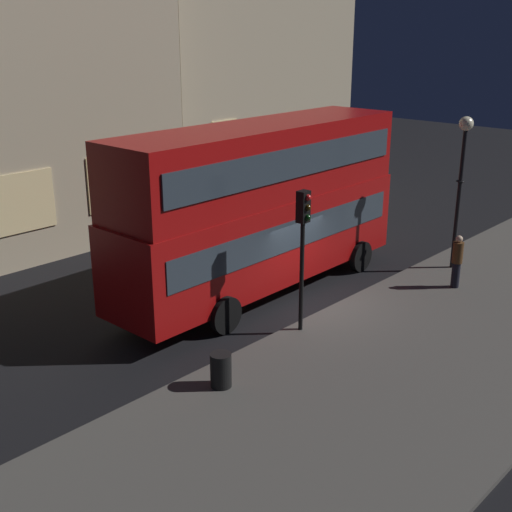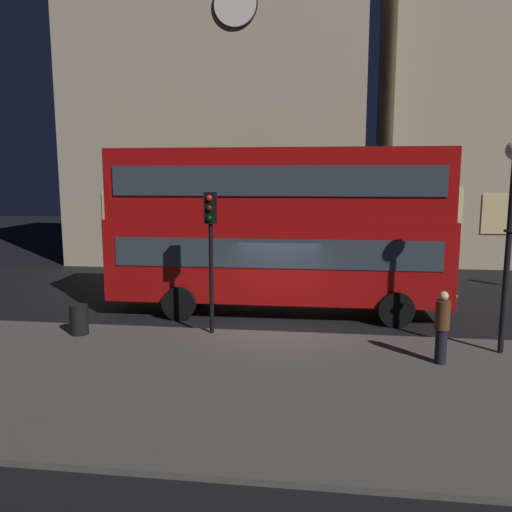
% 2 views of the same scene
% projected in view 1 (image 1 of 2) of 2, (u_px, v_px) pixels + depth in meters
% --- Properties ---
extents(ground_plane, '(80.00, 80.00, 0.00)m').
position_uv_depth(ground_plane, '(310.00, 305.00, 20.44)').
color(ground_plane, black).
extents(sidewalk_slab, '(44.00, 7.20, 0.12)m').
position_uv_depth(sidewalk_slab, '(436.00, 346.00, 17.68)').
color(sidewalk_slab, '#4C4944').
rests_on(sidewalk_slab, ground).
extents(building_plain_facade, '(12.73, 8.38, 17.59)m').
position_uv_depth(building_plain_facade, '(220.00, 12.00, 34.79)').
color(building_plain_facade, tan).
rests_on(building_plain_facade, ground).
extents(double_decker_bus, '(11.04, 3.01, 5.35)m').
position_uv_depth(double_decker_bus, '(262.00, 201.00, 20.55)').
color(double_decker_bus, '#9E0C0C').
rests_on(double_decker_bus, ground).
extents(traffic_light_near_kerb, '(0.33, 0.36, 3.95)m').
position_uv_depth(traffic_light_near_kerb, '(303.00, 232.00, 17.58)').
color(traffic_light_near_kerb, black).
rests_on(traffic_light_near_kerb, sidewalk_slab).
extents(traffic_light_far_side, '(0.33, 0.37, 4.00)m').
position_uv_depth(traffic_light_far_side, '(383.00, 147.00, 30.44)').
color(traffic_light_far_side, black).
rests_on(traffic_light_far_side, ground).
extents(street_lamp, '(0.47, 0.47, 5.21)m').
position_uv_depth(street_lamp, '(462.00, 161.00, 22.06)').
color(street_lamp, black).
rests_on(street_lamp, sidewalk_slab).
extents(pedestrian, '(0.33, 0.33, 1.74)m').
position_uv_depth(pedestrian, '(457.00, 261.00, 21.22)').
color(pedestrian, black).
rests_on(pedestrian, sidewalk_slab).
extents(litter_bin, '(0.50, 0.50, 0.83)m').
position_uv_depth(litter_bin, '(221.00, 370.00, 15.47)').
color(litter_bin, black).
rests_on(litter_bin, sidewalk_slab).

